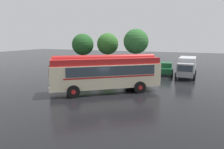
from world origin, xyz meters
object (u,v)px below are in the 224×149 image
object	(u,v)px
car_mid_left	(144,68)
box_van	(187,66)
car_mid_right	(166,68)
car_near_left	(127,66)
vintage_bus	(106,72)

from	to	relation	value
car_mid_left	box_van	xyz separation A→B (m)	(5.77, -0.14, 0.52)
car_mid_right	box_van	xyz separation A→B (m)	(2.74, -0.78, 0.52)
car_near_left	box_van	world-z (taller)	box_van
car_mid_right	car_near_left	bearing A→B (deg)	-175.97
car_mid_left	car_mid_right	size ratio (longest dim) A/B	0.97
vintage_bus	car_near_left	bearing A→B (deg)	98.59
car_near_left	car_mid_left	size ratio (longest dim) A/B	1.04
car_mid_left	car_mid_right	world-z (taller)	same
vintage_bus	car_mid_right	bearing A→B (deg)	71.48
car_mid_left	car_mid_right	xyz separation A→B (m)	(3.03, 0.64, 0.00)
car_mid_left	vintage_bus	bearing A→B (deg)	-94.65
car_mid_right	box_van	bearing A→B (deg)	-15.96
vintage_bus	car_mid_right	distance (m)	12.43
vintage_bus	car_mid_left	xyz separation A→B (m)	(0.90, 11.10, -1.05)
car_near_left	car_mid_left	bearing A→B (deg)	-5.33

